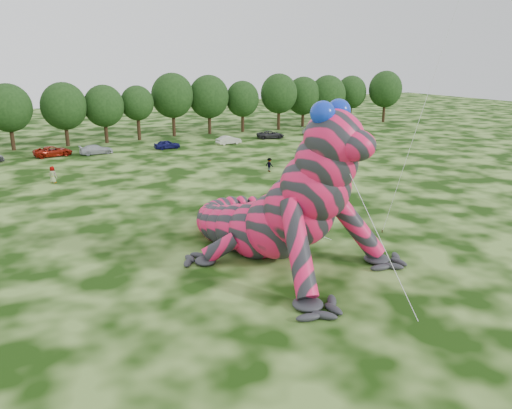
{
  "coord_description": "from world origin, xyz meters",
  "views": [
    {
      "loc": [
        -19.77,
        -23.01,
        13.1
      ],
      "look_at": [
        -5.56,
        3.99,
        4.0
      ],
      "focal_mm": 35.0,
      "sensor_mm": 36.0,
      "label": 1
    }
  ],
  "objects": [
    {
      "name": "tree_16",
      "position": [
        45.45,
        59.37,
        4.69
      ],
      "size": [
        6.26,
        5.63,
        9.37
      ],
      "primitive_type": null,
      "color": "black",
      "rests_on": "ground"
    },
    {
      "name": "tree_14",
      "position": [
        33.46,
        58.72,
        4.7
      ],
      "size": [
        6.82,
        6.14,
        9.4
      ],
      "primitive_type": null,
      "color": "black",
      "rests_on": "ground"
    },
    {
      "name": "tree_6",
      "position": [
        -17.56,
        56.68,
        4.75
      ],
      "size": [
        6.52,
        5.86,
        9.49
      ],
      "primitive_type": null,
      "color": "black",
      "rests_on": "ground"
    },
    {
      "name": "tree_7",
      "position": [
        -10.08,
        56.8,
        4.74
      ],
      "size": [
        6.68,
        6.01,
        9.48
      ],
      "primitive_type": null,
      "color": "black",
      "rests_on": "ground"
    },
    {
      "name": "car_2",
      "position": [
        -13.04,
        49.04,
        0.69
      ],
      "size": [
        5.28,
        3.0,
        1.39
      ],
      "primitive_type": "imported",
      "rotation": [
        0.0,
        0.0,
        1.71
      ],
      "color": "maroon",
      "rests_on": "ground"
    },
    {
      "name": "tree_12",
      "position": [
        20.01,
        57.74,
        4.49
      ],
      "size": [
        5.99,
        5.39,
        8.97
      ],
      "primitive_type": null,
      "color": "black",
      "rests_on": "ground"
    },
    {
      "name": "tree_15",
      "position": [
        38.47,
        57.77,
        4.82
      ],
      "size": [
        7.17,
        6.45,
        9.63
      ],
      "primitive_type": null,
      "color": "black",
      "rests_on": "ground"
    },
    {
      "name": "car_4",
      "position": [
        2.49,
        47.36,
        0.65
      ],
      "size": [
        3.82,
        1.6,
        1.29
      ],
      "primitive_type": "imported",
      "rotation": [
        0.0,
        0.0,
        1.59
      ],
      "color": "#11124C",
      "rests_on": "ground"
    },
    {
      "name": "tree_13",
      "position": [
        27.13,
        57.13,
        5.06
      ],
      "size": [
        6.83,
        6.15,
        10.13
      ],
      "primitive_type": null,
      "color": "black",
      "rests_on": "ground"
    },
    {
      "name": "tree_10",
      "position": [
        7.4,
        58.58,
        5.25
      ],
      "size": [
        7.09,
        6.38,
        10.5
      ],
      "primitive_type": null,
      "color": "black",
      "rests_on": "ground"
    },
    {
      "name": "spectator_2",
      "position": [
        8.41,
        27.14,
        0.83
      ],
      "size": [
        1.0,
        1.23,
        1.65
      ],
      "primitive_type": "imported",
      "rotation": [
        0.0,
        0.0,
        2.0
      ],
      "color": "gray",
      "rests_on": "ground"
    },
    {
      "name": "tree_8",
      "position": [
        -4.22,
        56.99,
        4.47
      ],
      "size": [
        6.14,
        5.53,
        8.94
      ],
      "primitive_type": null,
      "color": "black",
      "rests_on": "ground"
    },
    {
      "name": "car_3",
      "position": [
        -7.53,
        47.95,
        0.65
      ],
      "size": [
        4.53,
        1.89,
        1.31
      ],
      "primitive_type": "imported",
      "rotation": [
        0.0,
        0.0,
        1.58
      ],
      "color": "#AFB3B9",
      "rests_on": "ground"
    },
    {
      "name": "spectator_3",
      "position": [
        17.03,
        30.4,
        0.86
      ],
      "size": [
        0.86,
        1.08,
        1.72
      ],
      "primitive_type": "imported",
      "rotation": [
        0.0,
        0.0,
        5.23
      ],
      "color": "gray",
      "rests_on": "ground"
    },
    {
      "name": "car_6",
      "position": [
        20.7,
        48.7,
        0.63
      ],
      "size": [
        4.78,
        2.73,
        1.26
      ],
      "primitive_type": "imported",
      "rotation": [
        0.0,
        0.0,
        1.42
      ],
      "color": "#262628",
      "rests_on": "ground"
    },
    {
      "name": "ground",
      "position": [
        0.0,
        0.0,
        0.0
      ],
      "size": [
        240.0,
        240.0,
        0.0
      ],
      "primitive_type": "plane",
      "color": "#16330A",
      "rests_on": "ground"
    },
    {
      "name": "tree_17",
      "position": [
        51.95,
        56.66,
        5.15
      ],
      "size": [
        6.98,
        6.28,
        10.3
      ],
      "primitive_type": null,
      "color": "black",
      "rests_on": "ground"
    },
    {
      "name": "spectator_5",
      "position": [
        5.45,
        16.65,
        0.78
      ],
      "size": [
        1.47,
        1.2,
        1.57
      ],
      "primitive_type": "imported",
      "rotation": [
        0.0,
        0.0,
        3.73
      ],
      "color": "gray",
      "rests_on": "ground"
    },
    {
      "name": "tree_11",
      "position": [
        13.79,
        58.2,
        5.03
      ],
      "size": [
        7.01,
        6.31,
        10.07
      ],
      "primitive_type": null,
      "color": "black",
      "rests_on": "ground"
    },
    {
      "name": "car_5",
      "position": [
        12.17,
        46.77,
        0.64
      ],
      "size": [
        4.01,
        1.72,
        1.29
      ],
      "primitive_type": "imported",
      "rotation": [
        0.0,
        0.0,
        1.66
      ],
      "color": "beige",
      "rests_on": "ground"
    },
    {
      "name": "inflatable_gecko",
      "position": [
        -4.76,
        4.99,
        5.4
      ],
      "size": [
        25.1,
        26.93,
        10.79
      ],
      "primitive_type": null,
      "rotation": [
        0.0,
        0.0,
        0.4
      ],
      "color": "#E7184F",
      "rests_on": "ground"
    },
    {
      "name": "car_7",
      "position": [
        29.65,
        49.03,
        0.67
      ],
      "size": [
        4.79,
        2.29,
        1.35
      ],
      "primitive_type": "imported",
      "rotation": [
        0.0,
        0.0,
        1.66
      ],
      "color": "silver",
      "rests_on": "ground"
    },
    {
      "name": "tree_9",
      "position": [
        1.06,
        57.35,
        4.34
      ],
      "size": [
        5.27,
        4.74,
        8.68
      ],
      "primitive_type": null,
      "color": "black",
      "rests_on": "ground"
    },
    {
      "name": "spectator_4",
      "position": [
        -14.83,
        33.23,
        0.91
      ],
      "size": [
        1.03,
        1.04,
        1.82
      ],
      "primitive_type": "imported",
      "rotation": [
        0.0,
        0.0,
        2.34
      ],
      "color": "gray",
      "rests_on": "ground"
    }
  ]
}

